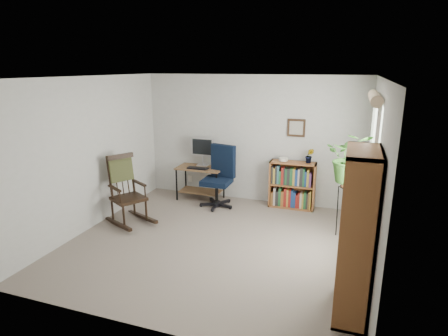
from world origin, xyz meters
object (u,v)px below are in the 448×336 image
at_px(low_bookshelf, 292,185).
at_px(office_chair, 217,177).
at_px(tall_bookshelf, 356,235).
at_px(rocking_chair, 128,189).
at_px(desk, 200,183).

bearing_deg(low_bookshelf, office_chair, -162.95).
xyz_separation_m(low_bookshelf, tall_bookshelf, (1.09, -2.86, 0.45)).
distance_m(office_chair, low_bookshelf, 1.40).
bearing_deg(rocking_chair, low_bookshelf, -26.78).
bearing_deg(low_bookshelf, desk, -176.13).
bearing_deg(rocking_chair, office_chair, -13.28).
relative_size(rocking_chair, low_bookshelf, 1.34).
bearing_deg(rocking_chair, tall_bookshelf, -79.53).
relative_size(desk, low_bookshelf, 1.03).
xyz_separation_m(rocking_chair, tall_bookshelf, (3.53, -1.28, 0.30)).
bearing_deg(office_chair, desk, 159.72).
bearing_deg(low_bookshelf, tall_bookshelf, -69.19).
distance_m(office_chair, tall_bookshelf, 3.46).
distance_m(desk, office_chair, 0.59).
bearing_deg(rocking_chair, desk, 5.57).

